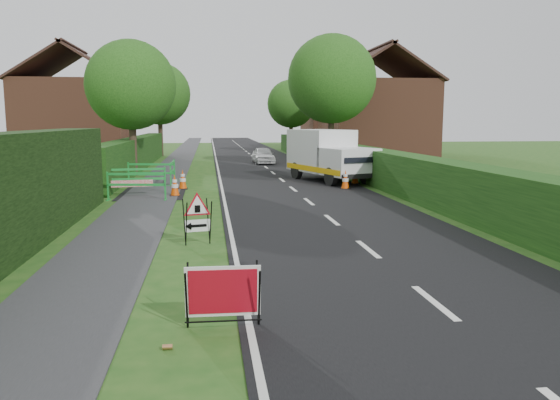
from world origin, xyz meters
TOP-DOWN VIEW (x-y plane):
  - ground at (0.00, 0.00)m, footprint 120.00×120.00m
  - road_surface at (2.50, 35.00)m, footprint 6.00×90.00m
  - footpath at (-3.00, 35.00)m, footprint 2.00×90.00m
  - hedge_west_far at (-5.00, 22.00)m, footprint 1.00×24.00m
  - hedge_east at (6.50, 16.00)m, footprint 1.20×50.00m
  - house_west at (-10.00, 30.00)m, footprint 7.50×7.40m
  - house_east_a at (11.00, 28.00)m, footprint 7.50×7.40m
  - house_east_b at (12.00, 42.00)m, footprint 7.50×7.40m
  - tree_nw at (-4.60, 18.00)m, footprint 4.40×4.40m
  - tree_ne at (6.40, 22.00)m, footprint 5.20×5.20m
  - tree_fw at (-4.60, 34.00)m, footprint 4.80×4.80m
  - tree_fe at (6.40, 38.00)m, footprint 4.20×4.20m
  - red_rect_sign at (-0.70, -3.05)m, footprint 1.01×0.61m
  - triangle_sign at (-1.16, 1.89)m, footprint 0.81×0.81m
  - works_van at (4.57, 14.38)m, footprint 3.45×5.47m
  - traffic_cone_0 at (4.62, 11.37)m, footprint 0.38×0.38m
  - traffic_cone_1 at (5.50, 13.09)m, footprint 0.38×0.38m
  - traffic_cone_2 at (5.45, 16.13)m, footprint 0.38×0.38m
  - traffic_cone_3 at (-2.11, 10.13)m, footprint 0.38×0.38m
  - traffic_cone_4 at (-1.92, 12.21)m, footprint 0.38×0.38m
  - ped_barrier_0 at (-3.36, 9.19)m, footprint 2.09×0.64m
  - ped_barrier_1 at (-3.54, 11.13)m, footprint 2.09×0.58m
  - ped_barrier_2 at (-3.29, 13.51)m, footprint 2.09×0.78m
  - ped_barrier_3 at (-2.46, 14.35)m, footprint 0.38×2.07m
  - redwhite_plank at (-3.69, 10.49)m, footprint 1.49×0.28m
  - litter_can at (-1.39, -3.69)m, footprint 0.12×0.07m
  - hatchback_car at (2.63, 25.08)m, footprint 1.38×3.20m

SIDE VIEW (x-z plane):
  - ground at x=0.00m, z-range 0.00..0.00m
  - hedge_west_far at x=-5.00m, z-range -0.90..0.90m
  - hedge_east at x=6.50m, z-range -0.75..0.75m
  - redwhite_plank at x=-3.69m, z-range -0.12..0.12m
  - litter_can at x=-1.39m, z-range -0.03..0.03m
  - road_surface at x=2.50m, z-range -0.01..0.01m
  - footpath at x=-3.00m, z-range -0.01..0.02m
  - traffic_cone_0 at x=4.62m, z-range 0.00..0.79m
  - traffic_cone_1 at x=5.50m, z-range 0.00..0.79m
  - traffic_cone_2 at x=5.45m, z-range 0.00..0.79m
  - traffic_cone_3 at x=-2.11m, z-range 0.00..0.79m
  - traffic_cone_4 at x=-1.92m, z-range 0.00..0.79m
  - red_rect_sign at x=-0.70m, z-range 0.06..0.90m
  - hatchback_car at x=2.63m, z-range 0.00..1.08m
  - ped_barrier_0 at x=-3.36m, z-range 0.13..1.13m
  - ped_barrier_1 at x=-3.54m, z-range 0.13..1.13m
  - ped_barrier_2 at x=-3.29m, z-range 0.13..1.13m
  - ped_barrier_3 at x=-2.46m, z-range 0.13..1.13m
  - triangle_sign at x=-1.16m, z-range 0.20..1.20m
  - works_van at x=4.57m, z-range 0.07..2.41m
  - house_west at x=-10.00m, z-range -1.04..6.84m
  - house_east_a at x=11.00m, z-range -1.04..6.84m
  - house_east_b at x=12.00m, z-range -1.04..6.84m
  - tree_fe at x=6.40m, z-range 1.05..7.39m
  - tree_nw at x=-4.60m, z-range 1.13..7.83m
  - tree_fw at x=-4.60m, z-range 1.21..8.45m
  - tree_ne at x=6.40m, z-range 1.28..9.07m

